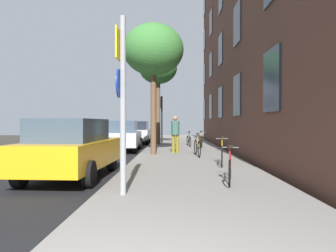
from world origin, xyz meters
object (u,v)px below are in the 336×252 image
(bicycle_4, at_px, (189,140))
(car_0, at_px, (72,148))
(sign_post, at_px, (122,93))
(bicycle_2, at_px, (197,147))
(traffic_light, at_px, (160,111))
(bicycle_1, at_px, (222,154))
(tree_far, at_px, (158,69))
(tree_near, at_px, (153,51))
(pedestrian_0, at_px, (175,132))
(bicycle_0, at_px, (230,168))
(car_2, at_px, (137,132))
(car_1, at_px, (123,136))
(bicycle_3, at_px, (201,142))

(bicycle_4, height_order, car_0, car_0)
(sign_post, bearing_deg, bicycle_2, 74.24)
(traffic_light, xyz_separation_m, bicycle_2, (1.94, -9.02, -1.88))
(bicycle_1, bearing_deg, tree_far, 104.79)
(tree_near, bearing_deg, pedestrian_0, 36.17)
(traffic_light, relative_size, bicycle_0, 1.98)
(bicycle_0, bearing_deg, bicycle_4, 92.02)
(traffic_light, bearing_deg, car_2, 153.20)
(sign_post, distance_m, tree_near, 8.32)
(bicycle_2, bearing_deg, car_1, 136.62)
(bicycle_4, xyz_separation_m, car_2, (-3.63, 4.21, 0.37))
(pedestrian_0, xyz_separation_m, car_1, (-2.79, 2.03, -0.27))
(tree_far, bearing_deg, bicycle_1, -75.21)
(car_1, bearing_deg, tree_near, -56.67)
(tree_near, xyz_separation_m, bicycle_4, (1.82, 4.95, -4.26))
(bicycle_0, distance_m, pedestrian_0, 7.45)
(bicycle_0, relative_size, car_1, 0.40)
(bicycle_0, xyz_separation_m, bicycle_4, (-0.41, 11.55, 0.01))
(bicycle_1, bearing_deg, traffic_light, 102.22)
(bicycle_2, xyz_separation_m, car_2, (-3.72, 9.91, 0.34))
(bicycle_0, xyz_separation_m, car_1, (-4.03, 9.35, 0.37))
(traffic_light, distance_m, bicycle_0, 15.16)
(pedestrian_0, bearing_deg, sign_post, -97.24)
(sign_post, height_order, bicycle_0, sign_post)
(bicycle_0, distance_m, bicycle_4, 11.56)
(car_2, bearing_deg, tree_far, -58.44)
(bicycle_2, bearing_deg, tree_far, 105.70)
(traffic_light, height_order, tree_far, tree_far)
(car_1, bearing_deg, bicycle_3, 5.79)
(sign_post, xyz_separation_m, bicycle_3, (2.52, 11.06, -1.60))
(car_1, bearing_deg, bicycle_2, -43.38)
(bicycle_0, relative_size, car_2, 0.39)
(tree_far, bearing_deg, car_1, -115.22)
(sign_post, bearing_deg, bicycle_3, 77.16)
(sign_post, height_order, bicycle_1, sign_post)
(bicycle_1, xyz_separation_m, bicycle_4, (-0.69, 8.48, -0.02))
(tree_far, height_order, bicycle_1, tree_far)
(bicycle_0, distance_m, bicycle_1, 3.09)
(bicycle_4, bearing_deg, bicycle_2, -89.18)
(bicycle_4, relative_size, car_2, 0.40)
(tree_near, distance_m, tree_far, 6.37)
(tree_far, relative_size, pedestrian_0, 3.46)
(tree_near, xyz_separation_m, car_1, (-1.81, 2.75, -3.89))
(pedestrian_0, relative_size, car_2, 0.41)
(bicycle_1, height_order, car_1, car_1)
(sign_post, relative_size, traffic_light, 1.06)
(tree_near, bearing_deg, bicycle_3, 52.80)
(car_2, bearing_deg, traffic_light, -26.80)
(tree_near, relative_size, bicycle_0, 3.49)
(traffic_light, height_order, bicycle_0, traffic_light)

